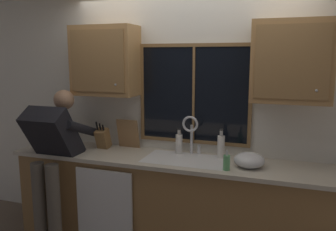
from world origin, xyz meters
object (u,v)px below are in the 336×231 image
soap_dispenser (227,162)px  bottle_tall_clear (179,143)px  person_standing (53,152)px  mixing_bowl (249,160)px  knife_block (103,139)px  bottle_green_glass (221,146)px  cutting_board (128,134)px

soap_dispenser → bottle_tall_clear: 0.66m
person_standing → mixing_bowl: person_standing is taller
knife_block → mixing_bowl: size_ratio=1.17×
person_standing → mixing_bowl: (1.90, 0.29, 0.02)m
knife_block → soap_dispenser: knife_block is taller
bottle_green_glass → bottle_tall_clear: size_ratio=1.11×
bottle_green_glass → knife_block: bearing=-177.0°
knife_block → bottle_green_glass: 1.28m
soap_dispenser → mixing_bowl: bearing=41.5°
person_standing → mixing_bowl: 1.92m
cutting_board → soap_dispenser: bearing=-19.5°
bottle_tall_clear → bottle_green_glass: bearing=-1.4°
person_standing → cutting_board: bearing=42.8°
cutting_board → soap_dispenser: size_ratio=1.72×
cutting_board → person_standing: bearing=-137.2°
person_standing → bottle_green_glass: size_ratio=5.43×
knife_block → mixing_bowl: (1.57, -0.13, -0.05)m
person_standing → soap_dispenser: bearing=4.3°
cutting_board → mixing_bowl: (1.32, -0.25, -0.09)m
person_standing → cutting_board: size_ratio=4.90×
cutting_board → bottle_tall_clear: 0.60m
bottle_green_glass → mixing_bowl: bearing=-34.0°
person_standing → knife_block: (0.33, 0.42, 0.07)m
soap_dispenser → bottle_green_glass: 0.38m
cutting_board → soap_dispenser: (1.14, -0.41, -0.09)m
person_standing → bottle_tall_clear: person_standing is taller
person_standing → knife_block: 0.54m
soap_dispenser → bottle_tall_clear: (-0.55, 0.36, 0.04)m
person_standing → soap_dispenser: size_ratio=8.41×
knife_block → bottle_green_glass: size_ratio=1.12×
person_standing → bottle_tall_clear: 1.27m
cutting_board → bottle_tall_clear: cutting_board is taller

